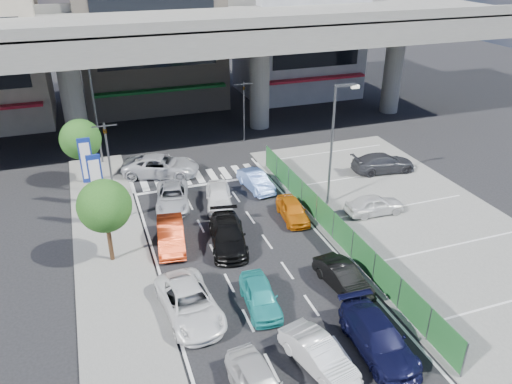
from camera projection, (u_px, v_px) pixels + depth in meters
name	position (u px, v px, depth m)	size (l,w,h in m)	color
ground	(259.00, 277.00, 25.86)	(120.00, 120.00, 0.00)	black
parking_lot	(415.00, 222.00, 30.81)	(12.00, 28.00, 0.06)	#60605D
sidewalk_left	(113.00, 260.00, 27.11)	(4.00, 30.00, 0.12)	#60605D
fence_run	(342.00, 234.00, 27.88)	(0.16, 22.00, 1.80)	#1E5827
expressway	(167.00, 35.00, 40.43)	(64.00, 14.00, 10.75)	#63625E
building_center	(148.00, 31.00, 50.24)	(14.00, 10.90, 15.00)	gray
building_east	(297.00, 38.00, 54.85)	(12.00, 10.90, 12.00)	gray
traffic_light_left	(106.00, 142.00, 32.34)	(1.60, 1.24, 5.20)	#595B60
traffic_light_right	(244.00, 96.00, 41.72)	(1.60, 1.24, 5.20)	#595B60
street_lamp_right	(335.00, 136.00, 30.91)	(1.65, 0.22, 8.00)	#595B60
street_lamp_left	(97.00, 104.00, 36.97)	(1.65, 0.22, 8.00)	#595B60
signboard_near	(96.00, 181.00, 29.06)	(0.80, 0.14, 4.70)	#595B60
signboard_far	(87.00, 163.00, 31.46)	(0.80, 0.14, 4.70)	#595B60
tree_near	(104.00, 206.00, 25.61)	(2.80, 2.80, 4.80)	#382314
tree_far	(80.00, 140.00, 34.21)	(2.80, 2.80, 4.80)	#382314
van_white_back_left	(259.00, 384.00, 18.73)	(1.55, 3.86, 1.32)	silver
hatch_white_back_mid	(318.00, 354.00, 20.13)	(1.33, 3.83, 1.26)	silver
minivan_navy_back	(378.00, 338.00, 20.89)	(1.93, 4.76, 1.38)	black
sedan_white_mid_left	(190.00, 303.00, 22.89)	(2.29, 4.97, 1.38)	white
taxi_teal_mid	(260.00, 296.00, 23.47)	(1.47, 3.65, 1.24)	teal
hatch_black_mid_right	(343.00, 277.00, 24.77)	(1.31, 3.75, 1.24)	black
taxi_orange_left	(171.00, 235.00, 28.21)	(1.46, 4.19, 1.38)	red
sedan_black_mid	(228.00, 235.00, 28.21)	(1.93, 4.76, 1.38)	black
taxi_orange_right	(293.00, 210.00, 31.00)	(1.44, 3.57, 1.22)	#CF690C
wagon_silver_front_left	(172.00, 197.00, 32.55)	(2.08, 4.51, 1.25)	#B0B1B7
sedan_white_front_mid	(219.00, 196.00, 32.48)	(1.63, 4.05, 1.38)	white
kei_truck_front_right	(256.00, 181.00, 34.74)	(1.31, 3.74, 1.23)	#5B7ECC
crossing_wagon_silver	(161.00, 166.00, 36.69)	(2.56, 5.54, 1.54)	#B6B7BE
parked_sedan_white	(374.00, 205.00, 31.46)	(1.50, 3.73, 1.27)	silver
parked_sedan_dgrey	(383.00, 163.00, 37.24)	(1.93, 4.76, 1.38)	#313237
traffic_cone	(328.00, 210.00, 31.41)	(0.38, 0.38, 0.74)	#EE570D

